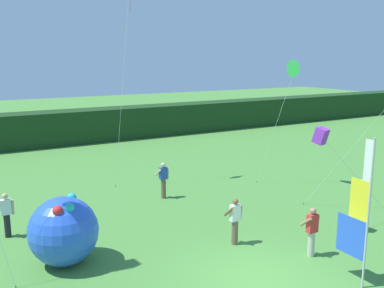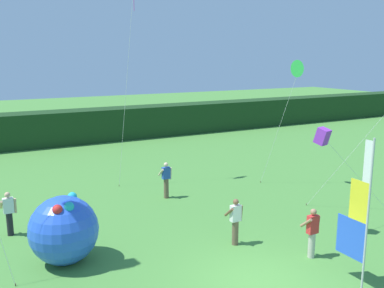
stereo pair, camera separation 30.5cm
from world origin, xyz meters
TOP-DOWN VIEW (x-y plane):
  - ground_plane at (0.00, 0.00)m, footprint 120.00×120.00m
  - distant_treeline at (0.00, 22.93)m, footprint 80.00×2.40m
  - banner_flag at (2.30, -1.42)m, footprint 0.06×1.03m
  - person_near_banner at (0.88, 8.01)m, footprint 0.55×0.48m
  - person_mid_field at (-5.84, 6.90)m, footprint 0.55×0.48m
  - person_far_left at (2.47, 0.43)m, footprint 0.55×0.48m
  - person_far_right at (0.86, 2.39)m, footprint 0.55×0.48m
  - inflatable_balloon at (-4.55, 3.84)m, footprint 2.14×2.14m
  - kite_green_delta_3 at (7.28, 6.69)m, footprint 1.34×1.65m
  - kite_magenta_diamond_4 at (0.63, 10.99)m, footprint 1.47×0.51m
  - kite_purple_box_5 at (3.93, 1.64)m, footprint 4.06×0.77m

SIDE VIEW (x-z plane):
  - ground_plane at x=0.00m, z-range 0.00..0.00m
  - person_mid_field at x=-5.84m, z-range 0.05..1.67m
  - person_far_right at x=0.86m, z-range 0.05..1.69m
  - person_far_left at x=2.47m, z-range 0.05..1.69m
  - person_near_banner at x=0.88m, z-range 0.06..1.72m
  - inflatable_balloon at x=-4.55m, z-range 0.01..2.15m
  - distant_treeline at x=0.00m, z-range 0.00..2.44m
  - banner_flag at x=2.30m, z-range -0.09..4.19m
  - kite_purple_box_5 at x=3.93m, z-range 1.64..5.60m
  - kite_green_delta_3 at x=7.28m, z-range 2.67..8.87m
  - kite_magenta_diamond_4 at x=0.63m, z-range 3.93..13.88m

